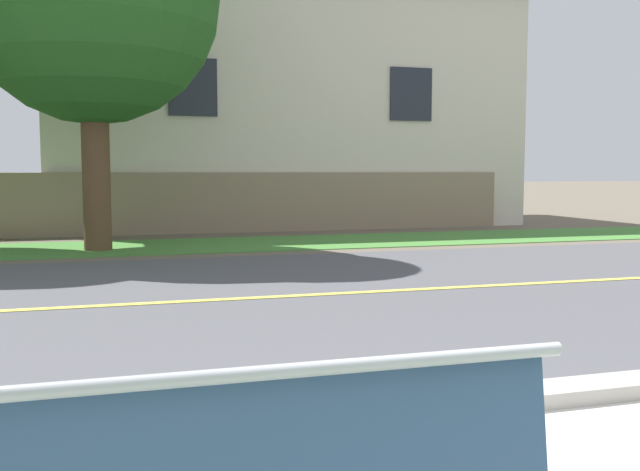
% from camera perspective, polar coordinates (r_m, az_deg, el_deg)
% --- Properties ---
extents(ground_plane, '(140.00, 140.00, 0.00)m').
position_cam_1_polar(ground_plane, '(9.69, -6.81, -3.47)').
color(ground_plane, '#665B4C').
extents(curb_edge, '(44.00, 0.30, 0.11)m').
position_cam_1_polar(curb_edge, '(4.36, 6.41, -13.58)').
color(curb_edge, '#ADA89E').
rests_on(curb_edge, ground_plane).
extents(street_asphalt, '(52.00, 8.00, 0.01)m').
position_cam_1_polar(street_asphalt, '(8.24, -5.02, -4.97)').
color(street_asphalt, '#515156').
rests_on(street_asphalt, ground_plane).
extents(road_centre_line, '(48.00, 0.14, 0.01)m').
position_cam_1_polar(road_centre_line, '(8.24, -5.02, -4.93)').
color(road_centre_line, '#E0CC4C').
rests_on(road_centre_line, ground_plane).
extents(far_verge_grass, '(48.00, 2.80, 0.02)m').
position_cam_1_polar(far_verge_grass, '(14.06, -9.93, -0.78)').
color(far_verge_grass, '#478438').
rests_on(far_verge_grass, ground_plane).
extents(garden_wall, '(13.00, 0.36, 1.40)m').
position_cam_1_polar(garden_wall, '(16.96, -6.07, 2.63)').
color(garden_wall, gray).
rests_on(garden_wall, ground_plane).
extents(house_across_street, '(12.86, 6.91, 6.65)m').
position_cam_1_polar(house_across_street, '(20.48, -3.53, 10.56)').
color(house_across_street, beige).
rests_on(house_across_street, ground_plane).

